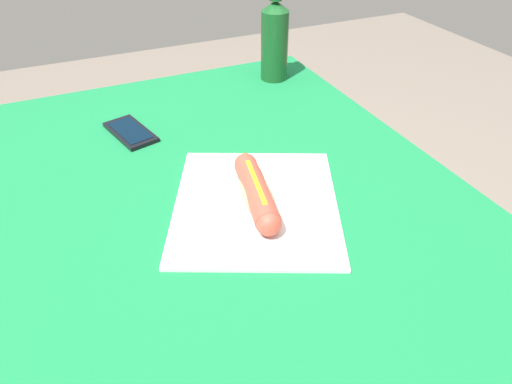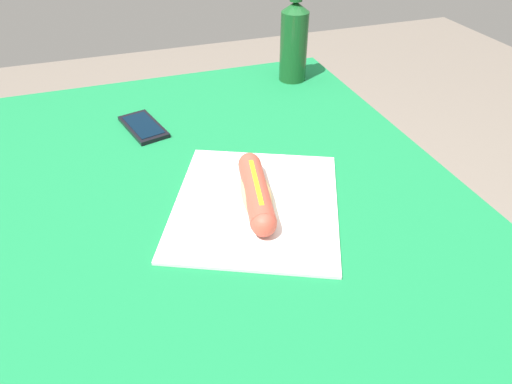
{
  "view_description": "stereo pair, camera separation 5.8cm",
  "coord_description": "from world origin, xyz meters",
  "views": [
    {
      "loc": [
        0.61,
        -0.21,
        1.28
      ],
      "look_at": [
        0.02,
        0.05,
        0.79
      ],
      "focal_mm": 31.4,
      "sensor_mm": 36.0,
      "label": 1
    },
    {
      "loc": [
        0.63,
        -0.15,
        1.28
      ],
      "look_at": [
        0.02,
        0.05,
        0.79
      ],
      "focal_mm": 31.4,
      "sensor_mm": 36.0,
      "label": 2
    }
  ],
  "objects": [
    {
      "name": "dining_table",
      "position": [
        0.0,
        0.0,
        0.63
      ],
      "size": [
        1.24,
        0.92,
        0.76
      ],
      "color": "brown",
      "rests_on": "ground"
    },
    {
      "name": "hot_dog",
      "position": [
        0.02,
        0.05,
        0.79
      ],
      "size": [
        0.22,
        0.08,
        0.05
      ],
      "color": "#DBB26B",
      "rests_on": "paper_wrapper"
    },
    {
      "name": "soda_bottle",
      "position": [
        -0.48,
        0.33,
        0.87
      ],
      "size": [
        0.07,
        0.07,
        0.26
      ],
      "color": "#14471E",
      "rests_on": "dining_table"
    },
    {
      "name": "paper_wrapper",
      "position": [
        0.02,
        0.05,
        0.76
      ],
      "size": [
        0.43,
        0.41,
        0.01
      ],
      "primitive_type": "cube",
      "rotation": [
        0.0,
        0.0,
        -0.43
      ],
      "color": "silver",
      "rests_on": "dining_table"
    },
    {
      "name": "cell_phone",
      "position": [
        -0.33,
        -0.1,
        0.77
      ],
      "size": [
        0.16,
        0.11,
        0.01
      ],
      "color": "black",
      "rests_on": "dining_table"
    }
  ]
}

